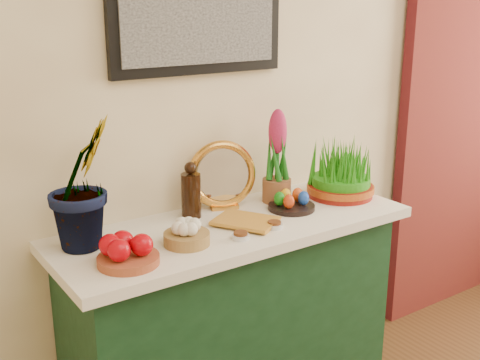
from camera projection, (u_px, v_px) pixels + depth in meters
name	position (u px, v px, depth m)	size (l,w,h in m)	color
sideboard	(233.00, 329.00, 2.43)	(1.30, 0.45, 0.85)	#163E22
tablecloth	(233.00, 227.00, 2.31)	(1.40, 0.55, 0.04)	silver
hyacinth_green	(81.00, 162.00, 1.99)	(0.30, 0.26, 0.60)	#1B6D1B
apple_bowl	(128.00, 252.00, 1.92)	(0.23, 0.23, 0.10)	#974427
garlic_basket	(187.00, 234.00, 2.08)	(0.21, 0.21, 0.09)	#AD8545
vinegar_cruet	(191.00, 193.00, 2.32)	(0.08, 0.08, 0.22)	black
mirror	(222.00, 176.00, 2.42)	(0.28, 0.16, 0.28)	gold
book	(236.00, 228.00, 2.19)	(0.15, 0.23, 0.03)	#BF8129
spice_dish_left	(241.00, 236.00, 2.13)	(0.06, 0.06, 0.03)	silver
spice_dish_right	(274.00, 225.00, 2.24)	(0.06, 0.06, 0.03)	silver
egg_plate	(291.00, 203.00, 2.43)	(0.22, 0.22, 0.08)	black
hyacinth_pink	(277.00, 161.00, 2.49)	(0.12, 0.12, 0.39)	brown
wheatgrass_sabzeh	(341.00, 173.00, 2.57)	(0.29, 0.29, 0.24)	maroon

